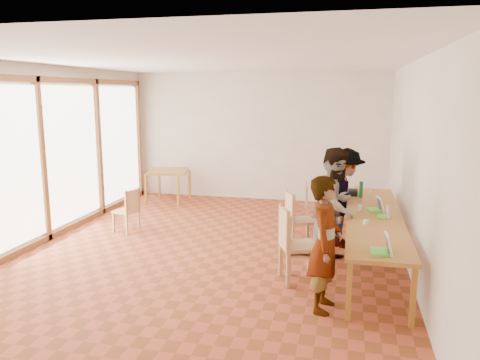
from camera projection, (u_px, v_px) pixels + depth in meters
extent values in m
plane|color=#AB4529|center=(210.00, 253.00, 7.50)|extent=(8.00, 8.00, 0.00)
cube|color=silver|center=(258.00, 137.00, 11.04)|extent=(6.00, 0.10, 3.00)
cube|color=silver|center=(49.00, 238.00, 3.39)|extent=(6.00, 0.10, 3.00)
cube|color=silver|center=(414.00, 168.00, 6.55)|extent=(0.10, 8.00, 3.00)
cube|color=white|center=(41.00, 155.00, 7.88)|extent=(0.10, 8.00, 3.00)
cube|color=white|center=(208.00, 59.00, 6.93)|extent=(6.00, 8.00, 0.04)
cube|color=#B27227|center=(374.00, 217.00, 6.93)|extent=(0.80, 4.00, 0.05)
cube|color=#B27227|center=(349.00, 292.00, 5.22)|extent=(0.06, 0.06, 0.70)
cube|color=#B27227|center=(350.00, 208.00, 8.93)|extent=(0.06, 0.06, 0.70)
cube|color=#B27227|center=(413.00, 298.00, 5.06)|extent=(0.06, 0.06, 0.70)
cube|color=#B27227|center=(387.00, 210.00, 8.78)|extent=(0.06, 0.06, 0.70)
cube|color=#B27227|center=(168.00, 171.00, 10.87)|extent=(0.90, 0.90, 0.05)
cube|color=#B27227|center=(146.00, 190.00, 10.65)|extent=(0.05, 0.05, 0.70)
cube|color=#B27227|center=(159.00, 183.00, 11.40)|extent=(0.05, 0.05, 0.70)
cube|color=#B27227|center=(178.00, 191.00, 10.48)|extent=(0.05, 0.05, 0.70)
cube|color=#B27227|center=(190.00, 185.00, 11.22)|extent=(0.05, 0.05, 0.70)
cube|color=tan|center=(302.00, 253.00, 6.33)|extent=(0.41, 0.41, 0.04)
cube|color=tan|center=(289.00, 236.00, 6.31)|extent=(0.06, 0.39, 0.41)
cube|color=tan|center=(299.00, 246.00, 6.32)|extent=(0.62, 0.62, 0.05)
cube|color=tan|center=(284.00, 227.00, 6.24)|extent=(0.22, 0.46, 0.50)
cube|color=tan|center=(301.00, 221.00, 7.75)|extent=(0.57, 0.57, 0.04)
cube|color=tan|center=(290.00, 207.00, 7.67)|extent=(0.21, 0.41, 0.45)
cube|color=tan|center=(316.00, 208.00, 8.75)|extent=(0.44, 0.44, 0.04)
cube|color=tan|center=(307.00, 195.00, 8.73)|extent=(0.08, 0.40, 0.42)
cube|color=tan|center=(126.00, 211.00, 8.60)|extent=(0.47, 0.47, 0.04)
cube|color=tan|center=(132.00, 201.00, 8.48)|extent=(0.14, 0.37, 0.39)
imported|color=gray|center=(325.00, 244.00, 5.43)|extent=(0.45, 0.63, 1.61)
imported|color=gray|center=(336.00, 206.00, 6.95)|extent=(0.93, 1.04, 1.75)
imported|color=gray|center=(345.00, 198.00, 7.72)|extent=(0.77, 1.15, 1.64)
cube|color=#5BDB3A|center=(379.00, 252.00, 5.29)|extent=(0.20, 0.28, 0.03)
cube|color=white|center=(389.00, 244.00, 5.25)|extent=(0.09, 0.25, 0.23)
cube|color=#5BDB3A|center=(383.00, 217.00, 6.79)|extent=(0.19, 0.24, 0.02)
cube|color=white|center=(388.00, 212.00, 6.74)|extent=(0.10, 0.20, 0.18)
cube|color=#5BDB3A|center=(374.00, 210.00, 7.16)|extent=(0.24, 0.29, 0.03)
cube|color=white|center=(380.00, 204.00, 7.15)|extent=(0.13, 0.25, 0.21)
imported|color=#FA9E2B|center=(355.00, 189.00, 8.48)|extent=(0.15, 0.15, 0.10)
cylinder|color=#156E3E|center=(361.00, 189.00, 8.04)|extent=(0.07, 0.07, 0.28)
cylinder|color=silver|center=(360.00, 208.00, 7.17)|extent=(0.07, 0.07, 0.09)
cylinder|color=white|center=(366.00, 222.00, 6.43)|extent=(0.08, 0.08, 0.06)
cube|color=#C33F7A|center=(374.00, 189.00, 8.70)|extent=(0.05, 0.10, 0.01)
cube|color=black|center=(353.00, 192.00, 8.25)|extent=(0.16, 0.26, 0.09)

